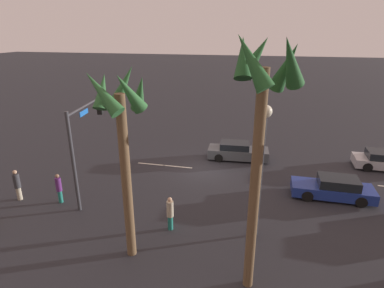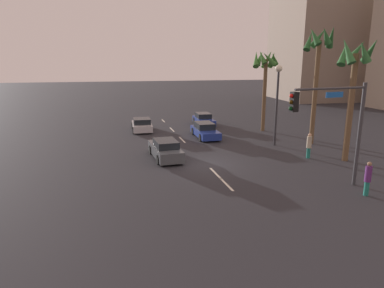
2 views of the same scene
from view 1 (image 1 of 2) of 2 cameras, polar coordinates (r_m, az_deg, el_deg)
ground_plane at (r=22.70m, az=2.46°, el=-4.62°), size 220.00×220.00×0.00m
lane_stripe_2 at (r=22.74m, az=21.62°, el=-6.06°), size 2.41×0.14×0.01m
lane_stripe_3 at (r=23.12m, az=-2.63°, el=-4.13°), size 2.19×0.14×0.01m
lane_stripe_4 at (r=23.71m, az=-7.40°, el=-3.65°), size 2.08×0.14×0.01m
car_0 at (r=26.50m, az=31.55°, el=-2.61°), size 4.21×2.06×1.29m
car_2 at (r=24.44m, az=8.24°, el=-1.35°), size 4.65×1.97×1.37m
car_3 at (r=20.59m, az=24.34°, el=-7.34°), size 4.67×1.86×1.33m
traffic_signal at (r=18.83m, az=-19.03°, el=1.57°), size 0.93×4.82×5.64m
streetlamp at (r=14.17m, az=12.72°, el=-0.86°), size 0.56×0.56×6.50m
pedestrian_0 at (r=15.90m, az=-4.00°, el=-12.35°), size 0.36×0.36×1.81m
pedestrian_1 at (r=19.67m, az=-23.03°, el=-7.30°), size 0.36×0.36×1.79m
pedestrian_2 at (r=21.03m, az=-29.18°, el=-6.41°), size 0.47×0.47×1.89m
palm_tree_2 at (r=12.32m, az=-12.63°, el=3.91°), size 2.34×2.62×8.27m
palm_tree_3 at (r=10.22m, az=12.67°, el=6.50°), size 2.42×2.53×9.51m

